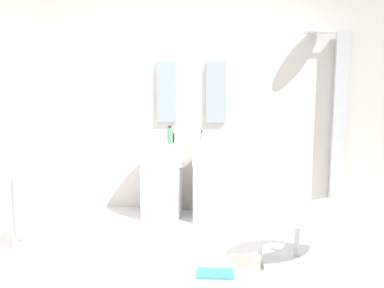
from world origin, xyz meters
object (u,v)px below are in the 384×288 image
object	(u,v)px
pedestal_sink_right	(213,179)
lounge_chair	(297,222)
magazine_teal	(215,273)
towel_rack	(27,183)
soap_bottle_green	(170,135)
pedestal_sink_left	(162,177)
shower_column	(338,122)
soap_bottle_grey	(202,137)
coffee_mug	(257,261)
soap_bottle_black	(172,138)

from	to	relation	value
pedestal_sink_right	lounge_chair	distance (m)	1.31
magazine_teal	towel_rack	bearing A→B (deg)	166.36
lounge_chair	towel_rack	xyz separation A→B (m)	(-2.34, -0.08, 0.28)
magazine_teal	soap_bottle_green	bearing A→B (deg)	110.27
pedestal_sink_left	pedestal_sink_right	size ratio (longest dim) A/B	1.00
pedestal_sink_right	magazine_teal	size ratio (longest dim) A/B	3.27
shower_column	towel_rack	size ratio (longest dim) A/B	2.16
pedestal_sink_left	towel_rack	xyz separation A→B (m)	(-0.97, -1.12, 0.17)
towel_rack	soap_bottle_grey	distance (m)	1.84
lounge_chair	towel_rack	world-z (taller)	towel_rack
shower_column	coffee_mug	distance (m)	1.97
pedestal_sink_left	lounge_chair	size ratio (longest dim) A/B	0.87
shower_column	lounge_chair	size ratio (longest dim) A/B	1.88
towel_rack	soap_bottle_black	bearing A→B (deg)	45.62
pedestal_sink_right	magazine_teal	distance (m)	1.46
lounge_chair	towel_rack	distance (m)	2.35
shower_column	soap_bottle_black	bearing A→B (deg)	-172.34
lounge_chair	soap_bottle_black	bearing A→B (deg)	140.46
soap_bottle_grey	soap_bottle_black	size ratio (longest dim) A/B	1.12
pedestal_sink_right	towel_rack	distance (m)	1.92
pedestal_sink_right	lounge_chair	size ratio (longest dim) A/B	0.87
towel_rack	soap_bottle_black	distance (m)	1.58
soap_bottle_green	soap_bottle_grey	size ratio (longest dim) A/B	1.45
coffee_mug	soap_bottle_black	xyz separation A→B (m)	(-0.92, 1.19, 0.84)
pedestal_sink_right	towel_rack	xyz separation A→B (m)	(-1.55, -1.12, 0.17)
pedestal_sink_left	shower_column	bearing A→B (deg)	6.86
lounge_chair	magazine_teal	distance (m)	0.81
pedestal_sink_right	shower_column	bearing A→B (deg)	9.75
lounge_chair	soap_bottle_green	bearing A→B (deg)	143.53
soap_bottle_grey	soap_bottle_black	bearing A→B (deg)	-174.30
shower_column	magazine_teal	size ratio (longest dim) A/B	7.04
soap_bottle_green	soap_bottle_grey	world-z (taller)	soap_bottle_green
soap_bottle_green	pedestal_sink_right	bearing A→B (deg)	14.23
pedestal_sink_left	soap_bottle_green	distance (m)	0.51
pedestal_sink_left	shower_column	size ratio (longest dim) A/B	0.46
shower_column	lounge_chair	distance (m)	1.57
shower_column	lounge_chair	world-z (taller)	shower_column
lounge_chair	soap_bottle_green	world-z (taller)	soap_bottle_green
magazine_teal	soap_bottle_grey	size ratio (longest dim) A/B	2.15
soap_bottle_grey	pedestal_sink_left	bearing A→B (deg)	-177.29
soap_bottle_green	soap_bottle_black	size ratio (longest dim) A/B	1.62
pedestal_sink_right	pedestal_sink_left	bearing A→B (deg)	180.00
shower_column	soap_bottle_grey	size ratio (longest dim) A/B	15.16
towel_rack	soap_bottle_green	xyz separation A→B (m)	(1.09, 1.01, 0.31)
pedestal_sink_left	pedestal_sink_right	distance (m)	0.57
soap_bottle_green	soap_bottle_black	world-z (taller)	soap_bottle_green
soap_bottle_black	coffee_mug	bearing A→B (deg)	-52.35
shower_column	towel_rack	xyz separation A→B (m)	(-2.89, -1.35, -0.45)
towel_rack	soap_bottle_black	world-z (taller)	soap_bottle_black
pedestal_sink_right	shower_column	distance (m)	1.49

